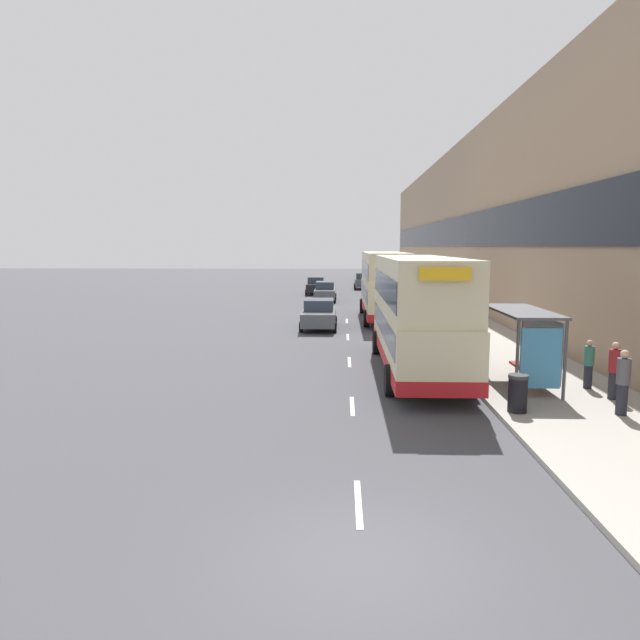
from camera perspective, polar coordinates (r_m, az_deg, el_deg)
ground_plane at (r=9.35m, az=4.22°, el=-22.84°), size 220.00×220.00×0.00m
pavement at (r=47.29m, az=10.49°, el=1.67°), size 5.00×93.00×0.14m
terrace_facade at (r=47.84m, az=15.47°, el=9.32°), size 3.10×93.00×13.03m
lane_mark_0 at (r=11.04m, az=3.86°, el=-17.81°), size 0.12×2.00×0.01m
lane_mark_1 at (r=17.07m, az=3.24°, el=-8.58°), size 0.12×2.00×0.01m
lane_mark_2 at (r=23.31m, az=2.96°, el=-4.22°), size 0.12×2.00×0.01m
lane_mark_3 at (r=29.63m, az=2.80°, el=-1.71°), size 0.12×2.00×0.01m
lane_mark_4 at (r=35.99m, az=2.70°, el=-0.09°), size 0.12×2.00×0.01m
bus_shelter at (r=19.68m, az=20.23°, el=-1.31°), size 1.60×4.20×2.48m
double_decker_bus_near at (r=21.35m, az=9.72°, el=0.80°), size 2.85×10.93×4.30m
double_decker_bus_ahead at (r=36.61m, az=6.45°, el=3.58°), size 2.85×10.78×4.30m
car_0 at (r=62.70m, az=4.38°, el=3.89°), size 2.10×3.85×1.77m
car_1 at (r=32.50m, az=-0.10°, el=0.59°), size 2.05×4.38×1.68m
car_2 at (r=48.58m, az=0.50°, el=2.86°), size 1.92×4.59×1.68m
car_3 at (r=55.74m, az=-0.42°, el=3.45°), size 1.92×4.21×1.70m
pedestrian_at_shelter at (r=24.00m, az=14.72°, el=-1.52°), size 0.36×0.36×1.84m
pedestrian_1 at (r=17.53m, az=28.04°, el=-5.48°), size 0.36×0.36×1.79m
pedestrian_2 at (r=20.28m, az=25.28°, el=-3.97°), size 0.31×0.31×1.58m
pedestrian_3 at (r=19.18m, az=27.35°, el=-4.48°), size 0.34×0.34×1.74m
pedestrian_4 at (r=20.78m, az=15.94°, el=-3.08°), size 0.34×0.34×1.73m
litter_bin at (r=16.78m, az=19.16°, el=-6.92°), size 0.55×0.55×1.05m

